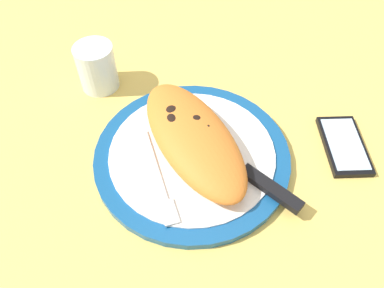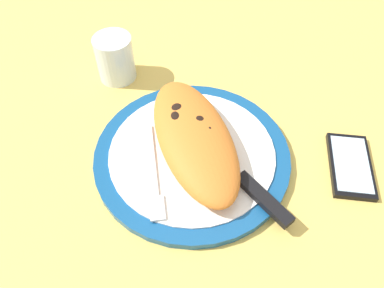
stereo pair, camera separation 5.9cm
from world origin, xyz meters
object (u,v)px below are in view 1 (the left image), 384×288
Objects in this scene: plate at (192,155)px; water_glass at (98,70)px; knife at (254,177)px; calzone at (193,138)px; smartphone at (344,145)px; fork at (160,183)px.

water_glass is (-24.05, -5.76, 2.94)cm from plate.
knife is at bearing 29.76° from plate.
calzone reaches higher than knife.
smartphone is at bearing 61.38° from calzone.
knife is at bearing 24.89° from calzone.
knife is at bearing -96.76° from smartphone.
water_glass reaches higher than calzone.
plate is at bearing 13.48° from water_glass.
fork is at bearing -106.25° from smartphone.
knife is (6.67, 12.55, 0.30)cm from fork.
smartphone is at bearing 38.85° from water_glass.
plate is at bearing -116.49° from smartphone.
smartphone is (8.74, 29.98, -1.33)cm from fork.
calzone is 1.96× the size of smartphone.
knife is (9.26, 5.30, 1.38)cm from plate.
water_glass is at bearing 176.81° from fork.
water_glass reaches higher than fork.
knife is 17.63cm from smartphone.
plate is 7.78cm from fork.
fork is at bearing -67.41° from calzone.
fork is at bearing -3.19° from water_glass.
calzone is 25.38cm from smartphone.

